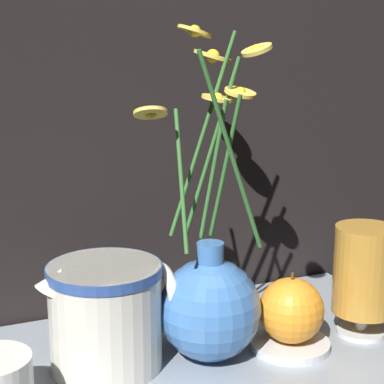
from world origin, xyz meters
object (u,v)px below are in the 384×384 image
(ceramic_pitcher, at_px, (107,311))
(orange_fruit, at_px, (291,310))
(tea_glass, at_px, (364,272))
(vase_with_flowers, at_px, (210,300))

(ceramic_pitcher, relative_size, orange_fruit, 1.77)
(ceramic_pitcher, distance_m, tea_glass, 0.33)
(vase_with_flowers, height_order, orange_fruit, vase_with_flowers)
(ceramic_pitcher, xyz_separation_m, tea_glass, (0.33, -0.05, 0.02))
(vase_with_flowers, relative_size, tea_glass, 2.71)
(ceramic_pitcher, distance_m, orange_fruit, 0.23)
(vase_with_flowers, xyz_separation_m, tea_glass, (0.21, -0.02, 0.01))
(vase_with_flowers, bearing_deg, tea_glass, -5.92)
(orange_fruit, bearing_deg, tea_glass, -0.89)
(tea_glass, relative_size, orange_fruit, 1.63)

